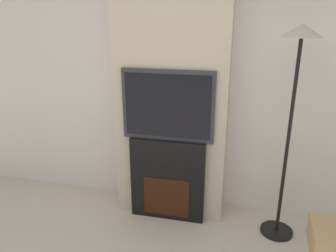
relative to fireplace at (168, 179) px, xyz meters
name	(u,v)px	position (x,y,z in m)	size (l,w,h in m)	color
wall_back	(176,76)	(0.00, 0.36, 0.94)	(6.00, 0.06, 2.70)	silver
chimney_breast	(172,79)	(0.00, 0.17, 0.94)	(1.05, 0.33, 2.70)	beige
fireplace	(168,179)	(0.00, 0.00, 0.00)	(0.71, 0.15, 0.82)	black
television	(168,106)	(0.00, 0.00, 0.74)	(0.84, 0.07, 0.65)	#2D2D33
floor_lamp	(295,83)	(1.04, -0.03, 0.99)	(0.31, 0.31, 1.86)	black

